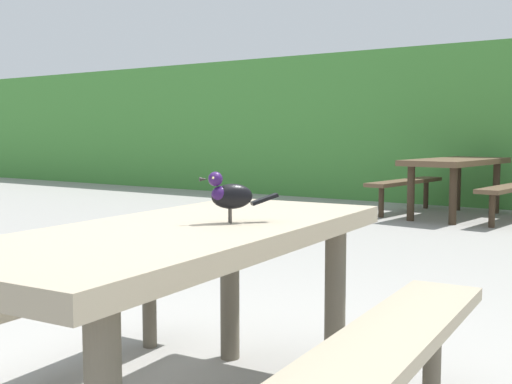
# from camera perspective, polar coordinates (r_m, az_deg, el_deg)

# --- Properties ---
(picnic_table_foreground) EXTENTS (1.81, 1.86, 0.74)m
(picnic_table_foreground) POSITION_cam_1_polar(r_m,az_deg,el_deg) (2.30, -6.14, -7.48)
(picnic_table_foreground) COLOR gray
(picnic_table_foreground) RESTS_ON ground
(bird_grackle) EXTENTS (0.20, 0.24, 0.18)m
(bird_grackle) POSITION_cam_1_polar(r_m,az_deg,el_deg) (2.29, -2.39, -0.21)
(bird_grackle) COLOR black
(bird_grackle) RESTS_ON picnic_table_foreground
(picnic_table_mid_left) EXTENTS (1.83, 1.86, 0.74)m
(picnic_table_mid_left) POSITION_cam_1_polar(r_m,az_deg,el_deg) (8.56, 17.24, 1.58)
(picnic_table_mid_left) COLOR brown
(picnic_table_mid_left) RESTS_ON ground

